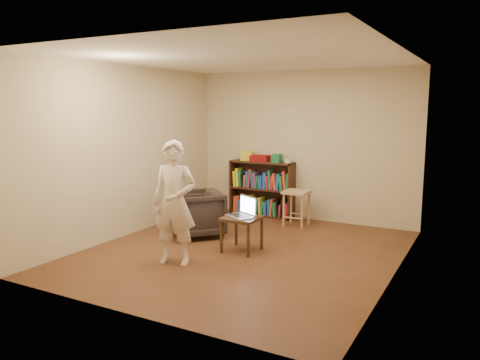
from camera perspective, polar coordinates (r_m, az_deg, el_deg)
The scene contains 15 objects.
floor at distance 6.51m, azimuth 0.37°, elevation -8.75°, with size 4.50×4.50×0.00m, color #492E17.
ceiling at distance 6.24m, azimuth 0.40°, elevation 14.67°, with size 4.50×4.50×0.00m, color white.
wall_back at distance 8.28m, azimuth 7.76°, elevation 4.16°, with size 4.00×4.00×0.00m, color beige.
wall_left at distance 7.39m, azimuth -13.44°, elevation 3.43°, with size 4.50×4.50×0.00m, color beige.
wall_right at distance 5.59m, azimuth 18.78°, elevation 1.50°, with size 4.50×4.50×0.00m, color beige.
bookshelf at distance 8.54m, azimuth 2.70°, elevation -1.46°, with size 1.20×0.30×1.00m.
box_yellow at distance 8.59m, azimuth 0.85°, elevation 2.96°, with size 0.21×0.15×0.17m, color yellow.
red_cloth at distance 8.49m, azimuth 2.46°, elevation 2.67°, with size 0.33×0.24×0.11m, color maroon.
box_green at distance 8.29m, azimuth 4.52°, elevation 2.65°, with size 0.15×0.15×0.15m, color #1D6E3C.
box_white at distance 8.25m, azimuth 5.90°, elevation 2.34°, with size 0.09×0.09×0.08m, color silver.
stool at distance 7.86m, azimuth 6.91°, elevation -2.13°, with size 0.41×0.41×0.59m.
armchair at distance 7.24m, azimuth -5.36°, elevation -4.10°, with size 0.75×0.77×0.70m, color #2E261E.
side_table at distance 6.44m, azimuth 0.23°, elevation -5.22°, with size 0.47×0.47×0.48m.
laptop at distance 6.42m, azimuth 0.35°, elevation -3.94°, with size 0.46×0.42×0.28m.
person at distance 5.92m, azimuth -7.99°, elevation -2.77°, with size 0.57×0.38×1.57m, color beige.
Camera 1 is at (2.93, -5.47, 1.97)m, focal length 35.00 mm.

